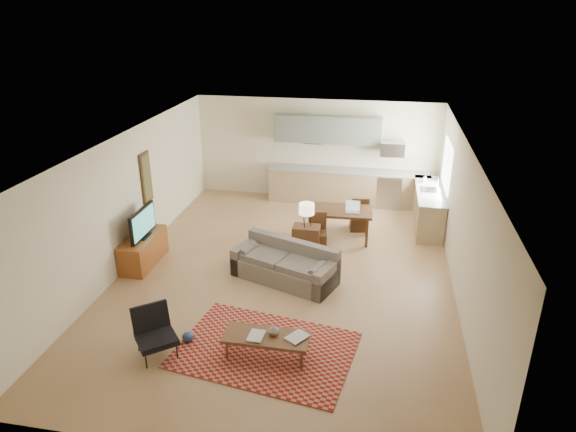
% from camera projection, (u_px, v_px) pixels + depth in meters
% --- Properties ---
extents(room, '(9.00, 9.00, 9.00)m').
position_uv_depth(room, '(285.00, 212.00, 9.74)').
color(room, '#9C744B').
rests_on(room, ground).
extents(kitchen_counter_back, '(4.26, 0.64, 0.92)m').
position_uv_depth(kitchen_counter_back, '(347.00, 187.00, 13.72)').
color(kitchen_counter_back, '#9E855E').
rests_on(kitchen_counter_back, ground).
extents(kitchen_counter_right, '(0.64, 2.26, 0.92)m').
position_uv_depth(kitchen_counter_right, '(428.00, 208.00, 12.31)').
color(kitchen_counter_right, '#9E855E').
rests_on(kitchen_counter_right, ground).
extents(kitchen_range, '(0.62, 0.62, 0.90)m').
position_uv_depth(kitchen_range, '(389.00, 189.00, 13.54)').
color(kitchen_range, '#A5A8AD').
rests_on(kitchen_range, ground).
extents(kitchen_microwave, '(0.62, 0.40, 0.35)m').
position_uv_depth(kitchen_microwave, '(392.00, 149.00, 13.13)').
color(kitchen_microwave, '#A5A8AD').
rests_on(kitchen_microwave, room).
extents(upper_cabinets, '(2.80, 0.34, 0.70)m').
position_uv_depth(upper_cabinets, '(327.00, 129.00, 13.38)').
color(upper_cabinets, slate).
rests_on(upper_cabinets, room).
extents(window_right, '(0.02, 1.40, 1.05)m').
position_uv_depth(window_right, '(447.00, 165.00, 11.84)').
color(window_right, white).
rests_on(window_right, room).
extents(wall_art_left, '(0.06, 0.42, 1.10)m').
position_uv_depth(wall_art_left, '(146.00, 178.00, 11.02)').
color(wall_art_left, olive).
rests_on(wall_art_left, room).
extents(triptych, '(1.70, 0.04, 0.50)m').
position_uv_depth(triptych, '(313.00, 135.00, 13.65)').
color(triptych, '#F4E6BB').
rests_on(triptych, room).
extents(rug, '(2.95, 2.26, 0.02)m').
position_uv_depth(rug, '(265.00, 350.00, 8.05)').
color(rug, maroon).
rests_on(rug, floor).
extents(sofa, '(2.31, 1.62, 0.74)m').
position_uv_depth(sofa, '(285.00, 263.00, 9.94)').
color(sofa, '#655B51').
rests_on(sofa, floor).
extents(coffee_table, '(1.32, 0.53, 0.40)m').
position_uv_depth(coffee_table, '(267.00, 346.00, 7.83)').
color(coffee_table, '#52301B').
rests_on(coffee_table, floor).
extents(book_a, '(0.26, 0.34, 0.03)m').
position_uv_depth(book_a, '(249.00, 335.00, 7.75)').
color(book_a, maroon).
rests_on(book_a, coffee_table).
extents(book_b, '(0.56, 0.56, 0.03)m').
position_uv_depth(book_b, '(291.00, 334.00, 7.78)').
color(book_b, navy).
rests_on(book_b, coffee_table).
extents(vase, '(0.25, 0.25, 0.17)m').
position_uv_depth(vase, '(274.00, 330.00, 7.75)').
color(vase, black).
rests_on(vase, coffee_table).
extents(armchair, '(0.93, 0.93, 0.76)m').
position_uv_depth(armchair, '(156.00, 334.00, 7.81)').
color(armchair, black).
rests_on(armchair, floor).
extents(tv_credenza, '(0.51, 1.33, 0.61)m').
position_uv_depth(tv_credenza, '(143.00, 250.00, 10.59)').
color(tv_credenza, brown).
rests_on(tv_credenza, floor).
extents(tv, '(0.10, 1.02, 0.61)m').
position_uv_depth(tv, '(142.00, 223.00, 10.34)').
color(tv, black).
rests_on(tv, tv_credenza).
extents(console_table, '(0.58, 0.39, 0.66)m').
position_uv_depth(console_table, '(306.00, 241.00, 10.95)').
color(console_table, '#392112').
rests_on(console_table, floor).
extents(table_lamp, '(0.34, 0.34, 0.53)m').
position_uv_depth(table_lamp, '(307.00, 215.00, 10.72)').
color(table_lamp, beige).
rests_on(table_lamp, console_table).
extents(dining_table, '(1.48, 0.88, 0.74)m').
position_uv_depth(dining_table, '(339.00, 225.00, 11.64)').
color(dining_table, '#392112').
rests_on(dining_table, floor).
extents(dining_chair_near, '(0.46, 0.47, 0.84)m').
position_uv_depth(dining_chair_near, '(317.00, 233.00, 11.10)').
color(dining_chair_near, '#392112').
rests_on(dining_chair_near, floor).
extents(dining_chair_far, '(0.47, 0.48, 0.86)m').
position_uv_depth(dining_chair_far, '(359.00, 213.00, 12.13)').
color(dining_chair_far, '#392112').
rests_on(dining_chair_far, floor).
extents(laptop, '(0.32, 0.24, 0.23)m').
position_uv_depth(laptop, '(353.00, 207.00, 11.31)').
color(laptop, '#A5A8AD').
rests_on(laptop, dining_table).
extents(soap_bottle, '(0.09, 0.09, 0.19)m').
position_uv_depth(soap_bottle, '(425.00, 179.00, 12.60)').
color(soap_bottle, '#F4E6BB').
rests_on(soap_bottle, kitchen_counter_right).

